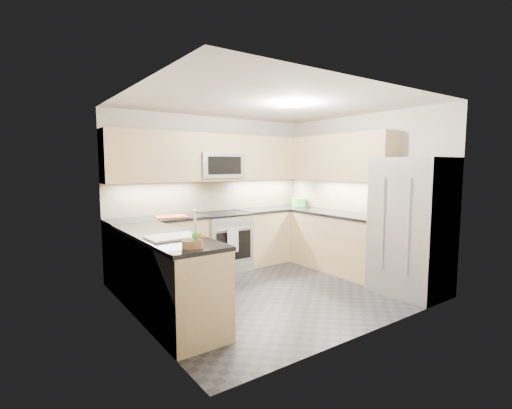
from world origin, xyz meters
name	(u,v)px	position (x,y,z in m)	size (l,w,h in m)	color
floor	(271,290)	(0.00, 0.00, 0.00)	(3.60, 3.20, 0.00)	#232328
ceiling	(272,103)	(0.00, 0.00, 2.50)	(3.60, 3.20, 0.02)	beige
wall_back	(213,192)	(0.00, 1.60, 1.25)	(3.60, 0.02, 2.50)	beige
wall_front	(371,211)	(0.00, -1.60, 1.25)	(3.60, 0.02, 2.50)	beige
wall_left	(136,208)	(-1.80, 0.00, 1.25)	(0.02, 3.20, 2.50)	beige
wall_right	(360,193)	(1.80, 0.00, 1.25)	(0.02, 3.20, 2.50)	beige
base_cab_back_left	(158,251)	(-1.09, 1.30, 0.45)	(1.42, 0.60, 0.90)	tan
base_cab_back_right	(275,235)	(1.09, 1.30, 0.45)	(1.42, 0.60, 0.90)	tan
base_cab_right	(339,243)	(1.50, 0.15, 0.45)	(0.60, 1.70, 0.90)	tan
base_cab_peninsula	(165,277)	(-1.50, 0.00, 0.45)	(0.60, 2.00, 0.90)	tan
countertop_back_left	(157,219)	(-1.09, 1.30, 0.92)	(1.42, 0.63, 0.04)	black
countertop_back_right	(275,209)	(1.09, 1.30, 0.92)	(1.42, 0.63, 0.04)	black
countertop_right	(339,214)	(1.50, 0.15, 0.92)	(0.63, 1.70, 0.04)	black
countertop_peninsula	(164,236)	(-1.50, 0.00, 0.92)	(0.63, 2.00, 0.04)	black
upper_cab_back	(218,158)	(0.00, 1.43, 1.83)	(3.60, 0.35, 0.75)	tan
upper_cab_right	(340,158)	(1.62, 0.28, 1.83)	(0.35, 1.95, 0.75)	tan
backsplash_back	(213,196)	(0.00, 1.60, 1.20)	(3.60, 0.01, 0.51)	#BEAF89
backsplash_right	(338,195)	(1.80, 0.45, 1.20)	(0.01, 2.30, 0.51)	#BEAF89
gas_range	(223,242)	(0.00, 1.28, 0.46)	(0.76, 0.65, 0.91)	#A9ACB1
range_cooktop	(223,214)	(0.00, 1.28, 0.92)	(0.76, 0.65, 0.03)	black
oven_door_glass	(234,246)	(0.00, 0.95, 0.45)	(0.62, 0.02, 0.45)	black
oven_handle	(235,229)	(0.00, 0.93, 0.72)	(0.02, 0.02, 0.60)	#B2B5BA
microwave	(219,165)	(0.00, 1.40, 1.70)	(0.76, 0.40, 0.40)	#95989C
microwave_door	(225,165)	(0.00, 1.20, 1.70)	(0.60, 0.01, 0.28)	black
refrigerator	(412,226)	(1.45, -1.15, 0.90)	(0.70, 0.90, 1.80)	#9D9FA4
fridge_handle_left	(408,227)	(1.08, -1.33, 0.95)	(0.02, 0.02, 1.20)	#B2B5BA
fridge_handle_right	(383,223)	(1.08, -0.97, 0.95)	(0.02, 0.02, 1.20)	#B2B5BA
sink_basin	(173,243)	(-1.50, -0.25, 0.88)	(0.52, 0.38, 0.16)	white
faucet	(195,222)	(-1.24, -0.25, 1.08)	(0.03, 0.03, 0.28)	silver
utensil_bowl	(299,202)	(1.64, 1.28, 1.01)	(0.26, 0.26, 0.15)	green
cutting_board	(171,217)	(-0.89, 1.26, 0.95)	(0.45, 0.32, 0.01)	red
fruit_basket	(192,244)	(-1.54, -0.80, 0.98)	(0.20, 0.20, 0.07)	#9D7049
fruit_apple	(196,235)	(-1.51, -0.81, 1.05)	(0.07, 0.07, 0.07)	#A3121F
fruit_pear	(196,235)	(-1.51, -0.82, 1.05)	(0.08, 0.08, 0.08)	#51BE52
dish_towel_check	(233,240)	(-0.04, 0.91, 0.55)	(0.20, 0.02, 0.38)	white
fruit_orange	(201,235)	(-1.47, -0.84, 1.05)	(0.06, 0.06, 0.06)	orange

